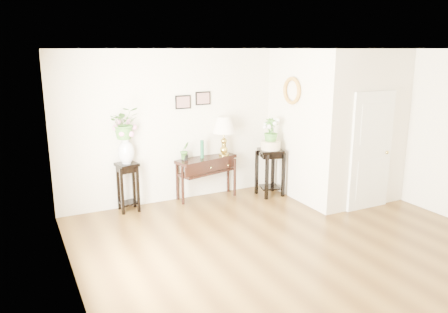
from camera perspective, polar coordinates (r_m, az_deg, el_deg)
floor at (r=6.55m, az=9.42°, el=-11.64°), size 6.00×5.50×0.02m
ceiling at (r=5.91m, az=10.53°, el=13.66°), size 6.00×5.50×0.02m
wall_back at (r=8.40m, az=-1.21°, el=4.32°), size 6.00×0.02×2.80m
wall_left at (r=4.97m, az=-19.24°, el=-3.30°), size 0.02×5.50×2.80m
wall_right at (r=8.19m, az=27.15°, el=2.52°), size 0.02×5.50×2.80m
partition at (r=8.73m, az=14.22°, el=4.26°), size 1.80×1.95×2.80m
door at (r=8.08m, az=18.66°, el=0.65°), size 0.90×0.05×2.10m
art_print_left at (r=8.06m, az=-5.38°, el=7.09°), size 0.30×0.02×0.25m
art_print_right at (r=8.21m, az=-2.76°, el=7.61°), size 0.30×0.02×0.25m
wall_ornament at (r=8.17m, az=8.84°, el=8.48°), size 0.07×0.51×0.51m
console_table at (r=8.36m, az=-2.32°, el=-2.78°), size 1.26×0.68×0.80m
table_lamp at (r=8.33m, az=-0.02°, el=2.50°), size 0.47×0.47×0.76m
green_vase at (r=8.18m, az=-2.88°, el=0.97°), size 0.08×0.08×0.34m
potted_plant at (r=8.05m, az=-5.16°, el=0.66°), size 0.21×0.18×0.32m
plant_stand_a at (r=7.87m, az=-12.43°, el=-3.92°), size 0.40×0.40×0.87m
porcelain_vase at (r=7.69m, az=-12.68°, el=0.76°), size 0.35×0.35×0.48m
lily_arrangement at (r=7.60m, az=-12.86°, el=4.09°), size 0.53×0.46×0.56m
plant_stand_b at (r=8.53m, az=6.02°, el=-2.08°), size 0.54×0.54×0.92m
ceramic_bowl at (r=8.40m, az=6.11°, el=1.47°), size 0.46×0.46×0.17m
narcissus at (r=8.34m, az=6.16°, el=3.35°), size 0.31×0.31×0.48m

